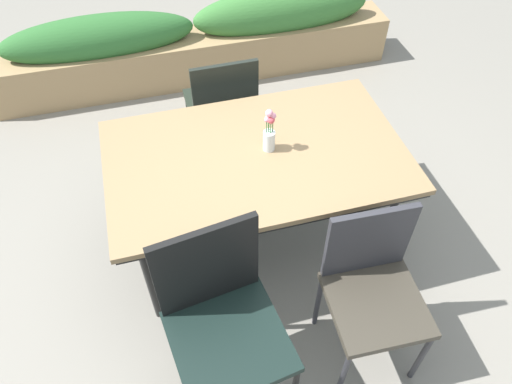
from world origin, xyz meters
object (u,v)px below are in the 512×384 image
object	(u,v)px
chair_near_left	(221,315)
chair_far_side	(222,104)
flower_vase	(269,133)
planter_box	(197,43)
dining_table	(256,160)
chair_near_right	(372,284)

from	to	relation	value
chair_near_left	chair_far_side	world-z (taller)	chair_near_left
flower_vase	planter_box	size ratio (longest dim) A/B	0.08
dining_table	chair_near_right	distance (m)	0.87
chair_far_side	planter_box	bearing A→B (deg)	88.35
chair_near_right	planter_box	bearing A→B (deg)	-79.59
flower_vase	planter_box	world-z (taller)	flower_vase
chair_near_left	flower_vase	xyz separation A→B (m)	(0.44, 0.78, 0.30)
dining_table	chair_near_right	size ratio (longest dim) A/B	1.73
chair_near_left	chair_near_right	distance (m)	0.72
chair_far_side	planter_box	world-z (taller)	chair_far_side
chair_near_left	dining_table	bearing A→B (deg)	-123.91
dining_table	planter_box	xyz separation A→B (m)	(-0.01, 1.86, -0.38)
chair_near_left	planter_box	size ratio (longest dim) A/B	0.30
flower_vase	planter_box	xyz separation A→B (m)	(-0.08, 1.84, -0.53)
chair_near_left	flower_vase	world-z (taller)	flower_vase
dining_table	chair_near_left	world-z (taller)	chair_near_left
dining_table	chair_near_left	distance (m)	0.85
chair_near_left	flower_vase	bearing A→B (deg)	-127.75
dining_table	chair_near_right	xyz separation A→B (m)	(0.36, -0.77, -0.18)
dining_table	chair_near_right	bearing A→B (deg)	-65.16
dining_table	chair_near_left	xyz separation A→B (m)	(-0.37, -0.76, -0.14)
chair_near_right	flower_vase	distance (m)	0.90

